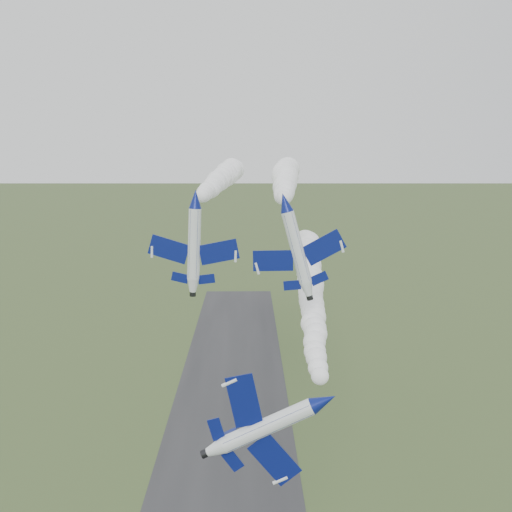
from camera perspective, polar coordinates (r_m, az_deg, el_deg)
The scene contains 7 objects.
runway at distance 93.90m, azimuth -3.18°, elevation -22.73°, with size 24.00×260.00×0.04m, color #2C2C2E.
jet_lead at distance 53.17m, azimuth 6.85°, elevation -14.25°, with size 5.22×13.57×10.12m.
smoke_trail_jet_lead at distance 88.27m, azimuth 5.46°, elevation -2.94°, with size 5.10×68.21×5.10m, color white, non-canonical shape.
jet_pair_left at distance 68.45m, azimuth -6.09°, elevation 5.71°, with size 10.91×13.08×3.24m.
smoke_trail_jet_pair_left at distance 100.69m, azimuth -3.51°, elevation 7.73°, with size 4.60×58.11×4.60m, color white, non-canonical shape.
jet_pair_right at distance 68.79m, azimuth 2.90°, elevation 5.40°, with size 11.04×13.69×4.19m.
smoke_trail_jet_pair_right at distance 105.14m, azimuth 2.92°, elevation 7.59°, with size 5.80×66.59×5.80m, color white, non-canonical shape.
Camera 1 is at (3.75, -48.76, 51.02)m, focal length 40.00 mm.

